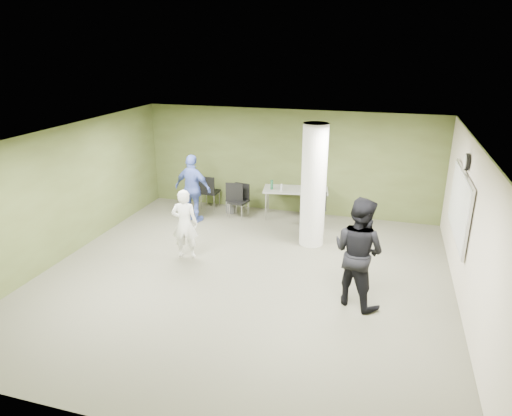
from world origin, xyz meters
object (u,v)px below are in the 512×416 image
(chair_back_left, at_px, (209,190))
(man_blue, at_px, (193,189))
(woman_white, at_px, (185,224))
(folding_table, at_px, (295,191))
(man_black, at_px, (358,252))

(chair_back_left, bearing_deg, man_blue, 90.10)
(woman_white, xyz_separation_m, man_blue, (-0.69, 2.01, 0.12))
(chair_back_left, bearing_deg, woman_white, 103.36)
(folding_table, bearing_deg, chair_back_left, 170.27)
(folding_table, bearing_deg, man_blue, -167.21)
(chair_back_left, distance_m, man_black, 5.88)
(man_blue, bearing_deg, folding_table, -148.26)
(chair_back_left, height_order, man_blue, man_blue)
(folding_table, height_order, man_blue, man_blue)
(chair_back_left, xyz_separation_m, man_blue, (-0.01, -1.02, 0.33))
(folding_table, xyz_separation_m, chair_back_left, (-2.45, 0.02, -0.19))
(chair_back_left, bearing_deg, folding_table, -179.72)
(folding_table, height_order, chair_back_left, folding_table)
(folding_table, distance_m, man_black, 4.34)
(man_black, relative_size, man_blue, 1.12)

